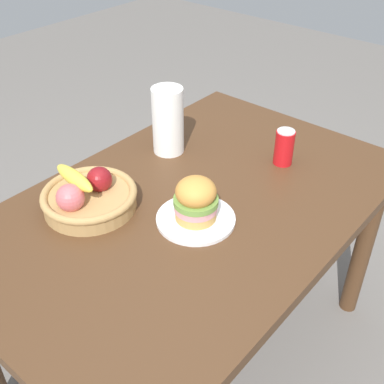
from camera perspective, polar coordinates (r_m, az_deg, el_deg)
name	(u,v)px	position (r m, az deg, el deg)	size (l,w,h in m)	color
ground_plane	(192,351)	(2.05, 0.04, -18.14)	(8.00, 8.00, 0.00)	slate
dining_table	(192,226)	(1.57, 0.05, -4.06)	(1.40, 0.90, 0.75)	#4C301C
plate	(196,219)	(1.43, 0.44, -3.17)	(0.23, 0.23, 0.01)	white
sandwich	(196,199)	(1.39, 0.46, -0.88)	(0.13, 0.13, 0.13)	tan
soda_can	(284,147)	(1.69, 10.77, 5.20)	(0.07, 0.07, 0.13)	red
fruit_basket	(88,196)	(1.49, -12.10, -0.47)	(0.29, 0.29, 0.14)	tan
paper_towel_roll	(168,121)	(1.71, -2.84, 8.36)	(0.11, 0.11, 0.24)	white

